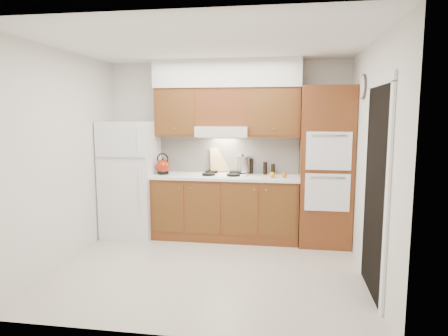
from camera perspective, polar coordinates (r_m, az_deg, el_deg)
name	(u,v)px	position (r m, az deg, el deg)	size (l,w,h in m)	color
floor	(208,268)	(4.92, -2.26, -14.07)	(3.60, 3.60, 0.00)	#BAB3A2
ceiling	(207,44)	(4.64, -2.43, 17.31)	(3.60, 3.60, 0.00)	white
wall_back	(227,149)	(6.07, 0.41, 2.74)	(3.60, 0.02, 2.60)	silver
wall_left	(63,157)	(5.26, -21.98, 1.40)	(0.02, 3.00, 2.60)	silver
wall_right	(371,163)	(4.61, 20.20, 0.67)	(0.02, 3.00, 2.60)	silver
fridge	(131,179)	(6.15, -13.16, -1.53)	(0.75, 0.72, 1.72)	white
base_cabinets	(225,208)	(5.91, 0.21, -5.75)	(2.11, 0.60, 0.90)	brown
countertop	(225,177)	(5.81, 0.20, -1.26)	(2.13, 0.62, 0.04)	white
backsplash	(228,154)	(6.06, 0.62, 1.98)	(2.11, 0.03, 0.56)	white
oven_cabinet	(326,167)	(5.73, 14.30, 0.19)	(0.70, 0.65, 2.20)	brown
upper_cab_left	(178,112)	(6.04, -6.61, 7.89)	(0.63, 0.33, 0.70)	brown
upper_cab_right	(274,112)	(5.82, 7.22, 7.89)	(0.73, 0.33, 0.70)	brown
range_hood	(223,131)	(5.84, -0.16, 5.25)	(0.75, 0.45, 0.15)	silver
upper_cab_over_hood	(224,107)	(5.89, -0.07, 8.68)	(0.75, 0.33, 0.55)	brown
soffit	(227,74)	(5.90, 0.40, 13.30)	(2.13, 0.36, 0.40)	silver
cooktop	(222,175)	(5.83, -0.26, -0.96)	(0.74, 0.50, 0.01)	white
doorway	(375,192)	(4.30, 20.79, -3.20)	(0.02, 0.90, 2.10)	black
wall_clock	(363,87)	(5.12, 19.27, 10.91)	(0.30, 0.30, 0.02)	#3F3833
kettle	(163,167)	(5.97, -8.73, 0.20)	(0.21, 0.21, 0.21)	maroon
cutting_board	(219,160)	(6.06, -0.70, 1.21)	(0.27, 0.02, 0.37)	tan
stock_pot	(243,164)	(5.95, 2.66, 0.55)	(0.22, 0.22, 0.23)	silver
condiment_a	(251,166)	(6.01, 3.89, 0.29)	(0.06, 0.06, 0.22)	black
condiment_b	(265,168)	(5.92, 5.90, -0.03)	(0.06, 0.06, 0.18)	black
condiment_c	(273,169)	(5.93, 7.02, -0.17)	(0.06, 0.06, 0.16)	black
orange_near	(284,175)	(5.66, 8.58, -1.01)	(0.07, 0.07, 0.07)	#FF4F0D
orange_far	(272,175)	(5.65, 6.89, -0.96)	(0.08, 0.08, 0.08)	orange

